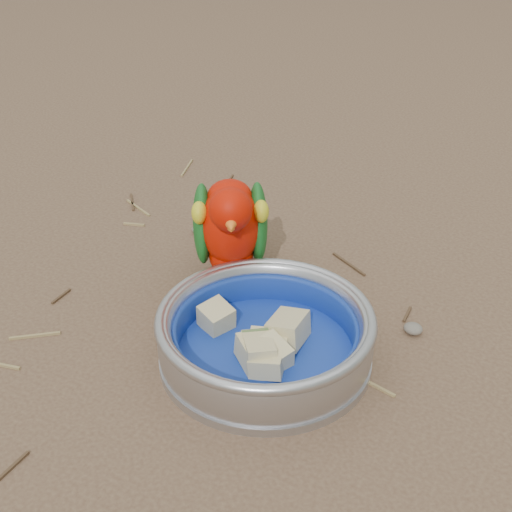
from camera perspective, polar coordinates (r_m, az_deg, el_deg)
The scene contains 6 objects.
ground at distance 0.77m, azimuth 0.53°, elevation -9.13°, with size 60.00×60.00×0.00m, color brown.
food_bowl at distance 0.78m, azimuth 0.75°, elevation -7.88°, with size 0.23×0.23×0.02m, color #B2B2BA.
bowl_wall at distance 0.76m, azimuth 0.76°, elevation -6.13°, with size 0.23×0.23×0.04m, color #B2B2BA, non-canonical shape.
fruit_wedges at distance 0.77m, azimuth 0.76°, elevation -6.55°, with size 0.14×0.14×0.03m, color beige, non-canonical shape.
lory_parrot at distance 0.86m, azimuth -2.04°, elevation 1.68°, with size 0.09×0.19×0.15m, color #C31201, non-canonical shape.
ground_debris at distance 0.81m, azimuth 1.57°, elevation -6.83°, with size 0.90×0.80×0.01m, color #957F4E, non-canonical shape.
Camera 1 is at (0.30, -0.51, 0.50)m, focal length 50.00 mm.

